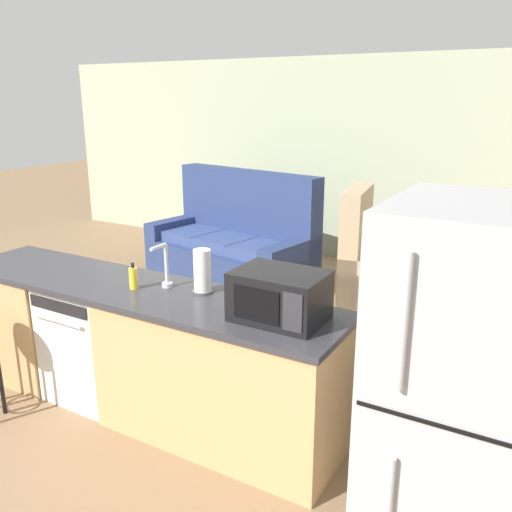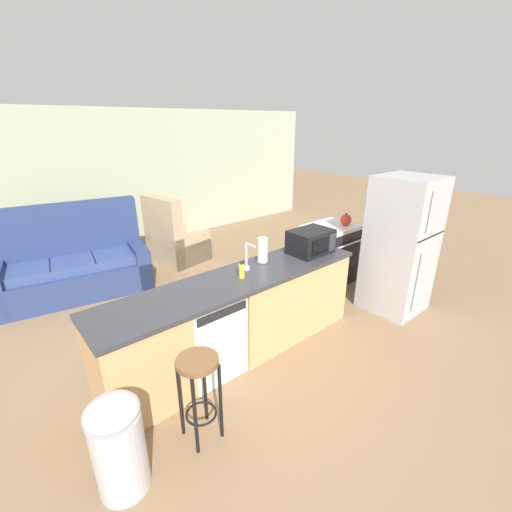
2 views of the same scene
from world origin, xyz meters
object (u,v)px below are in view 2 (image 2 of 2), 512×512
soap_bottle (242,271)px  kettle (346,220)px  refrigerator (401,246)px  microwave (311,242)px  dishwasher (207,333)px  bar_stool (199,382)px  trash_bin (118,445)px  armchair (174,243)px  stove_range (329,253)px  paper_towel_roll (263,251)px  couch (73,266)px

soap_bottle → kettle: size_ratio=0.86×
refrigerator → soap_bottle: (-2.17, 0.52, 0.09)m
refrigerator → microwave: bearing=153.8°
dishwasher → refrigerator: size_ratio=0.48×
bar_stool → trash_bin: 0.65m
dishwasher → microwave: bearing=-0.1°
refrigerator → bar_stool: bearing=-178.2°
refrigerator → soap_bottle: bearing=166.5°
armchair → stove_range: bearing=-57.0°
paper_towel_roll → armchair: armchair is taller
trash_bin → dishwasher: bearing=30.6°
dishwasher → trash_bin: (-1.10, -0.65, -0.04)m
refrigerator → bar_stool: (-3.08, -0.10, -0.34)m
refrigerator → trash_bin: size_ratio=2.37×
bar_stool → trash_bin: bearing=-179.3°
dishwasher → soap_bottle: size_ratio=4.77×
soap_bottle → kettle: bearing=10.9°
dishwasher → couch: (-0.53, 2.74, -0.03)m
dishwasher → bar_stool: 0.81m
stove_range → armchair: 2.71m
dishwasher → bar_stool: size_ratio=1.14×
soap_bottle → refrigerator: bearing=-13.5°
microwave → armchair: size_ratio=0.42×
refrigerator → soap_bottle: 2.24m
kettle → trash_bin: (-3.87, -1.08, -0.61)m
microwave → couch: bearing=126.4°
kettle → trash_bin: kettle is taller
soap_bottle → kettle: kettle is taller
soap_bottle → couch: couch is taller
dishwasher → paper_towel_roll: 1.06m
kettle → refrigerator: bearing=-99.8°
soap_bottle → armchair: (0.70, 2.84, -0.62)m
microwave → dishwasher: bearing=179.9°
refrigerator → armchair: refrigerator is taller
refrigerator → kettle: refrigerator is taller
soap_bottle → bar_stool: 1.18m
kettle → armchair: size_ratio=0.17×
paper_towel_roll → soap_bottle: 0.46m
refrigerator → kettle: size_ratio=8.57×
trash_bin → kettle: bearing=15.5°
stove_range → paper_towel_roll: (-1.74, -0.40, 0.59)m
bar_stool → armchair: size_ratio=0.62×
microwave → kettle: bearing=18.3°
bar_stool → armchair: (1.60, 3.46, -0.19)m
soap_bottle → armchair: bearing=76.2°
microwave → soap_bottle: size_ratio=2.84×
refrigerator → trash_bin: bearing=-178.4°
kettle → couch: (-3.30, 2.32, -0.59)m
dishwasher → paper_towel_roll: size_ratio=2.98×
dishwasher → bar_stool: dishwasher is taller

